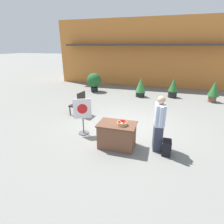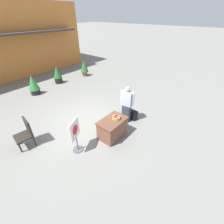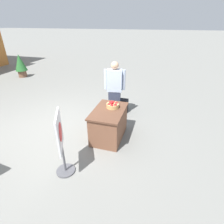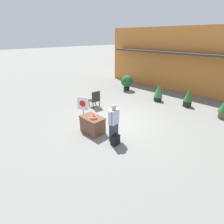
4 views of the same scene
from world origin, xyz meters
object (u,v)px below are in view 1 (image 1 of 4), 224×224
(display_table, at_px, (117,135))
(person_visitor, at_px, (159,123))
(patio_chair, at_px, (79,103))
(apple_basket, at_px, (122,123))
(backpack, at_px, (166,147))
(potted_plant_near_right, at_px, (173,88))
(poster_board, at_px, (83,115))
(potted_plant_near_left, at_px, (214,90))
(potted_plant_far_right, at_px, (94,81))
(potted_plant_far_left, at_px, (141,87))

(display_table, bearing_deg, person_visitor, 8.90)
(patio_chair, bearing_deg, display_table, 144.53)
(display_table, distance_m, apple_basket, 0.47)
(backpack, bearing_deg, potted_plant_near_right, 87.10)
(poster_board, xyz_separation_m, potted_plant_near_left, (5.16, 5.40, -0.05))
(patio_chair, relative_size, potted_plant_near_right, 0.91)
(apple_basket, xyz_separation_m, poster_board, (-1.49, 0.52, -0.13))
(patio_chair, bearing_deg, potted_plant_far_right, -69.90)
(potted_plant_near_right, height_order, potted_plant_near_left, potted_plant_near_left)
(person_visitor, height_order, potted_plant_near_right, person_visitor)
(display_table, relative_size, patio_chair, 1.08)
(display_table, bearing_deg, potted_plant_far_left, 90.97)
(display_table, height_order, poster_board, poster_board)
(poster_board, bearing_deg, backpack, 53.36)
(person_visitor, relative_size, backpack, 3.89)
(apple_basket, relative_size, potted_plant_far_left, 0.26)
(potted_plant_near_left, bearing_deg, person_visitor, -115.04)
(display_table, xyz_separation_m, apple_basket, (0.16, -0.05, 0.44))
(poster_board, bearing_deg, potted_plant_near_left, 109.41)
(potted_plant_near_left, distance_m, potted_plant_far_right, 7.09)
(patio_chair, height_order, potted_plant_far_right, potted_plant_far_right)
(backpack, xyz_separation_m, potted_plant_near_right, (0.32, 6.22, 0.38))
(display_table, distance_m, potted_plant_far_left, 5.82)
(backpack, bearing_deg, poster_board, 170.26)
(person_visitor, height_order, patio_chair, person_visitor)
(display_table, height_order, person_visitor, person_visitor)
(poster_board, distance_m, potted_plant_near_left, 7.47)
(potted_plant_near_left, bearing_deg, potted_plant_far_left, -179.11)
(backpack, xyz_separation_m, potted_plant_far_right, (-4.69, 6.25, 0.50))
(patio_chair, distance_m, potted_plant_near_left, 7.19)
(apple_basket, relative_size, potted_plant_far_right, 0.24)
(potted_plant_far_left, bearing_deg, poster_board, -102.99)
(apple_basket, xyz_separation_m, potted_plant_far_left, (-0.26, 5.86, -0.22))
(patio_chair, distance_m, potted_plant_near_right, 5.78)
(potted_plant_near_left, bearing_deg, apple_basket, -121.79)
(backpack, height_order, patio_chair, patio_chair)
(backpack, height_order, poster_board, poster_board)
(person_visitor, bearing_deg, display_table, 0.00)
(apple_basket, bearing_deg, backpack, 1.93)
(apple_basket, distance_m, person_visitor, 1.04)
(patio_chair, relative_size, potted_plant_far_right, 0.84)
(poster_board, bearing_deg, patio_chair, -176.46)
(person_visitor, height_order, potted_plant_far_right, person_visitor)
(poster_board, distance_m, potted_plant_far_right, 6.08)
(patio_chair, height_order, potted_plant_near_left, potted_plant_near_left)
(display_table, distance_m, patio_chair, 3.08)
(potted_plant_far_right, bearing_deg, patio_chair, -76.86)
(apple_basket, xyz_separation_m, potted_plant_near_right, (1.60, 6.26, -0.23))
(person_visitor, height_order, potted_plant_far_left, person_visitor)
(display_table, xyz_separation_m, poster_board, (-1.33, 0.47, 0.31))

